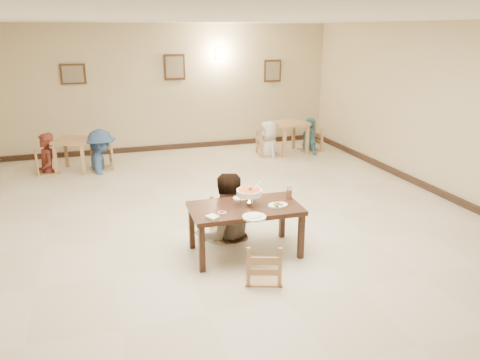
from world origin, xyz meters
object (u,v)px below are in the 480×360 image
object	(u,v)px
chair_far	(227,202)
bg_chair_ll	(46,151)
curry_warmer	(249,193)
main_diner	(225,173)
bg_chair_rl	(268,133)
chair_near	(264,243)
bg_diner_c	(269,121)
bg_table_right	(289,128)
drink_glass	(289,193)
bg_diner_b	(99,130)
bg_diner_d	(311,117)
bg_diner_a	(43,133)
main_table	(245,212)
bg_chair_lr	(101,148)
bg_chair_rr	(310,130)
bg_table_left	(73,145)

from	to	relation	value
chair_far	bg_chair_ll	distance (m)	4.88
curry_warmer	bg_chair_ll	world-z (taller)	curry_warmer
main_diner	bg_chair_rl	size ratio (longest dim) A/B	1.79
chair_near	bg_diner_c	world-z (taller)	bg_diner_c
bg_table_right	drink_glass	bearing A→B (deg)	-113.38
bg_diner_b	bg_diner_d	world-z (taller)	bg_diner_b
bg_diner_a	bg_chair_rl	bearing A→B (deg)	75.49
main_table	bg_chair_lr	xyz separation A→B (m)	(-1.69, 4.65, -0.12)
main_table	bg_table_right	distance (m)	5.49
drink_glass	bg_diner_d	distance (m)	5.35
main_table	bg_chair_ll	bearing A→B (deg)	121.96
chair_far	bg_diner_a	size ratio (longest dim) A/B	0.58
main_diner	bg_chair_lr	distance (m)	4.35
bg_table_right	bg_diner_d	bearing A→B (deg)	1.08
main_diner	drink_glass	xyz separation A→B (m)	(0.75, -0.52, -0.21)
bg_chair_rl	bg_diner_d	xyz separation A→B (m)	(1.11, 0.06, 0.30)
chair_far	main_diner	world-z (taller)	main_diner
bg_diner_c	bg_chair_ll	bearing A→B (deg)	-93.25
bg_chair_lr	bg_diner_a	world-z (taller)	bg_diner_a
chair_near	bg_chair_lr	bearing A→B (deg)	-53.55
bg_chair_ll	main_diner	bearing A→B (deg)	-155.33
bg_diner_d	bg_diner_b	bearing A→B (deg)	100.85
bg_diner_c	bg_table_right	bearing A→B (deg)	92.16
bg_chair_ll	bg_chair_rr	distance (m)	6.02
drink_glass	bg_diner_b	xyz separation A→B (m)	(-2.35, 4.54, 0.13)
main_table	curry_warmer	world-z (taller)	curry_warmer
curry_warmer	bg_table_left	xyz separation A→B (m)	(-2.30, 4.70, -0.29)
main_diner	bg_chair_ll	distance (m)	4.93
bg_chair_rl	bg_chair_rr	size ratio (longest dim) A/B	1.01
curry_warmer	bg_table_right	bearing A→B (deg)	61.18
bg_chair_ll	drink_glass	bearing A→B (deg)	-151.94
bg_table_left	bg_chair_lr	xyz separation A→B (m)	(0.54, -0.08, -0.08)
bg_diner_c	drink_glass	bearing A→B (deg)	-20.96
bg_table_right	bg_diner_c	xyz separation A→B (m)	(-0.56, -0.05, 0.20)
curry_warmer	bg_chair_rr	bearing A→B (deg)	56.36
bg_chair_lr	bg_chair_rr	xyz separation A→B (m)	(4.93, 0.15, 0.05)
bg_table_left	bg_diner_d	distance (m)	5.48
main_table	chair_near	world-z (taller)	chair_near
bg_chair_lr	bg_diner_b	size ratio (longest dim) A/B	0.55
main_diner	bg_diner_d	bearing A→B (deg)	-131.39
bg_chair_ll	bg_diner_d	xyz separation A→B (m)	(6.02, 0.08, 0.37)
chair_far	bg_diner_c	distance (m)	4.62
bg_chair_ll	chair_near	bearing A→B (deg)	-161.49
main_table	bg_diner_a	size ratio (longest dim) A/B	0.86
chair_near	bg_chair_lr	xyz separation A→B (m)	(-1.69, 5.35, 0.01)
chair_far	bg_diner_b	distance (m)	4.31
chair_far	chair_near	bearing A→B (deg)	-82.60
chair_near	drink_glass	world-z (taller)	chair_near
chair_near	bg_diner_a	world-z (taller)	bg_diner_a
bg_table_right	bg_diner_b	size ratio (longest dim) A/B	0.48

